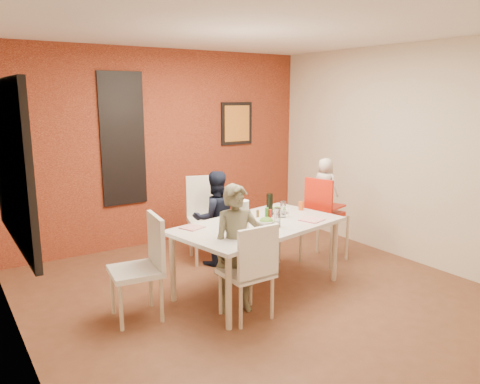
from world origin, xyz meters
TOP-DOWN VIEW (x-y plane):
  - ground at (0.00, 0.00)m, footprint 4.50×4.50m
  - ceiling at (0.00, 0.00)m, footprint 4.50×4.50m
  - wall_back at (0.00, 2.25)m, footprint 4.50×0.02m
  - wall_front at (0.00, -2.25)m, footprint 4.50×0.02m
  - wall_left at (-2.25, 0.00)m, footprint 0.02×4.50m
  - wall_right at (2.25, 0.00)m, footprint 0.02×4.50m
  - brick_accent_wall at (0.00, 2.23)m, footprint 4.50×0.02m
  - picture_window_frame at (-2.22, 0.20)m, footprint 0.05×1.70m
  - picture_window_pane at (-2.21, 0.20)m, footprint 0.02×1.55m
  - glassblock_strip at (-0.60, 2.21)m, footprint 0.55×0.03m
  - glassblock_surround at (-0.60, 2.21)m, footprint 0.60×0.03m
  - art_print_frame at (1.20, 2.21)m, footprint 0.54×0.03m
  - art_print_canvas at (1.20, 2.19)m, footprint 0.44×0.01m
  - dining_table at (0.06, 0.05)m, footprint 1.95×1.31m
  - chair_near at (-0.39, -0.48)m, footprint 0.43×0.43m
  - chair_far at (0.13, 1.26)m, footprint 0.62×0.62m
  - chair_left at (-1.18, 0.14)m, footprint 0.51×0.51m
  - high_chair at (1.24, 0.31)m, footprint 0.57×0.57m
  - child_near at (-0.39, -0.23)m, footprint 0.53×0.42m
  - child_far at (0.10, 1.01)m, footprint 0.65×0.56m
  - toddler at (1.27, 0.32)m, footprint 0.30×0.38m
  - plate_near_left at (-0.18, -0.38)m, footprint 0.23×0.23m
  - plate_far_mid at (0.07, 0.40)m, footprint 0.27×0.27m
  - plate_near_right at (0.62, -0.17)m, footprint 0.27×0.27m
  - plate_far_left at (-0.60, 0.28)m, footprint 0.25×0.25m
  - salad_bowl_a at (0.12, -0.03)m, footprint 0.24×0.24m
  - salad_bowl_b at (0.52, 0.30)m, footprint 0.26×0.26m
  - wine_bottle at (0.32, 0.18)m, footprint 0.07×0.07m
  - wine_glass_a at (0.15, -0.16)m, footprint 0.07×0.07m
  - wine_glass_b at (0.44, 0.11)m, footprint 0.06×0.06m
  - paper_towel_roll at (-0.18, -0.01)m, footprint 0.13×0.13m
  - condiment_red at (0.21, 0.04)m, footprint 0.03×0.03m
  - condiment_green at (0.18, 0.05)m, footprint 0.04×0.04m
  - condiment_brown at (0.11, 0.12)m, footprint 0.03×0.03m
  - sippy_cup at (0.83, 0.25)m, footprint 0.06×0.06m

SIDE VIEW (x-z plane):
  - ground at x=0.00m, z-range 0.00..0.00m
  - chair_near at x=-0.39m, z-range 0.05..0.99m
  - chair_left at x=-1.18m, z-range 0.06..1.04m
  - child_far at x=0.10m, z-range 0.00..1.18m
  - chair_far at x=0.13m, z-range 0.06..1.12m
  - child_near at x=-0.39m, z-range 0.00..1.26m
  - high_chair at x=1.24m, z-range 0.11..1.20m
  - dining_table at x=0.06m, z-range 0.31..1.05m
  - plate_near_left at x=-0.18m, z-range 0.75..0.76m
  - plate_far_left at x=-0.60m, z-range 0.75..0.76m
  - plate_far_mid at x=0.07m, z-range 0.75..0.76m
  - plate_near_right at x=0.62m, z-range 0.75..0.76m
  - salad_bowl_b at x=0.52m, z-range 0.75..0.80m
  - salad_bowl_a at x=0.12m, z-range 0.75..0.80m
  - sippy_cup at x=0.83m, z-range 0.75..0.85m
  - condiment_brown at x=0.11m, z-range 0.75..0.87m
  - condiment_red at x=0.21m, z-range 0.75..0.88m
  - condiment_green at x=0.18m, z-range 0.75..0.90m
  - wine_glass_b at x=0.44m, z-range 0.75..0.93m
  - wine_glass_a at x=0.15m, z-range 0.75..0.95m
  - wine_bottle at x=0.32m, z-range 0.75..1.02m
  - paper_towel_roll at x=-0.18m, z-range 0.75..1.04m
  - toddler at x=1.27m, z-range 0.64..1.32m
  - wall_back at x=0.00m, z-range 0.00..2.70m
  - wall_front at x=0.00m, z-range 0.00..2.70m
  - wall_left at x=-2.25m, z-range 0.00..2.70m
  - wall_right at x=2.25m, z-range 0.00..2.70m
  - brick_accent_wall at x=0.00m, z-range 0.00..2.70m
  - glassblock_strip at x=-0.60m, z-range 0.65..2.35m
  - glassblock_surround at x=-0.60m, z-range 0.62..2.38m
  - picture_window_frame at x=-2.22m, z-range 0.90..2.20m
  - picture_window_pane at x=-2.21m, z-range 0.98..2.12m
  - art_print_frame at x=1.20m, z-range 1.33..1.97m
  - art_print_canvas at x=1.20m, z-range 1.38..1.92m
  - ceiling at x=0.00m, z-range 2.69..2.71m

